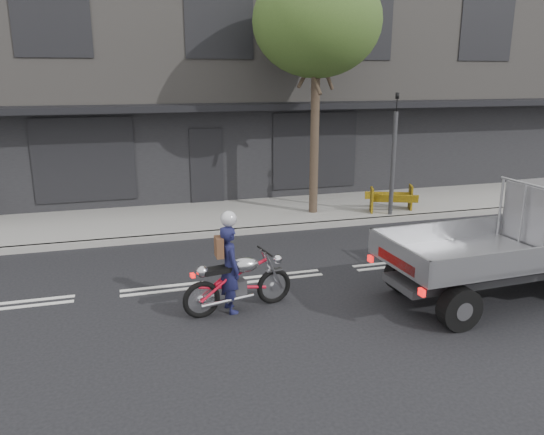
{
  "coord_description": "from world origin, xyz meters",
  "views": [
    {
      "loc": [
        -3.0,
        -9.61,
        3.98
      ],
      "look_at": [
        -0.09,
        0.5,
        1.12
      ],
      "focal_mm": 35.0,
      "sensor_mm": 36.0,
      "label": 1
    }
  ],
  "objects_px": {
    "rider": "(230,269)",
    "construction_barrier": "(395,199)",
    "motorcycle": "(239,281)",
    "street_tree": "(317,22)",
    "traffic_light_pole": "(393,161)"
  },
  "relations": [
    {
      "from": "traffic_light_pole",
      "to": "rider",
      "type": "height_order",
      "value": "traffic_light_pole"
    },
    {
      "from": "street_tree",
      "to": "rider",
      "type": "xyz_separation_m",
      "value": [
        -3.55,
        -5.47,
        -4.51
      ]
    },
    {
      "from": "street_tree",
      "to": "rider",
      "type": "relative_size",
      "value": 4.4
    },
    {
      "from": "street_tree",
      "to": "construction_barrier",
      "type": "bearing_deg",
      "value": -16.92
    },
    {
      "from": "street_tree",
      "to": "traffic_light_pole",
      "type": "relative_size",
      "value": 1.93
    },
    {
      "from": "motorcycle",
      "to": "street_tree",
      "type": "bearing_deg",
      "value": 48.44
    },
    {
      "from": "street_tree",
      "to": "rider",
      "type": "height_order",
      "value": "street_tree"
    },
    {
      "from": "motorcycle",
      "to": "rider",
      "type": "xyz_separation_m",
      "value": [
        -0.15,
        -0.0,
        0.24
      ]
    },
    {
      "from": "street_tree",
      "to": "rider",
      "type": "bearing_deg",
      "value": -122.97
    },
    {
      "from": "motorcycle",
      "to": "construction_barrier",
      "type": "relative_size",
      "value": 1.5
    },
    {
      "from": "construction_barrier",
      "to": "rider",
      "type": "bearing_deg",
      "value": -140.23
    },
    {
      "from": "street_tree",
      "to": "traffic_light_pole",
      "type": "bearing_deg",
      "value": -23.03
    },
    {
      "from": "rider",
      "to": "construction_barrier",
      "type": "distance_m",
      "value": 7.51
    },
    {
      "from": "street_tree",
      "to": "motorcycle",
      "type": "bearing_deg",
      "value": -121.84
    },
    {
      "from": "motorcycle",
      "to": "rider",
      "type": "relative_size",
      "value": 1.3
    }
  ]
}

